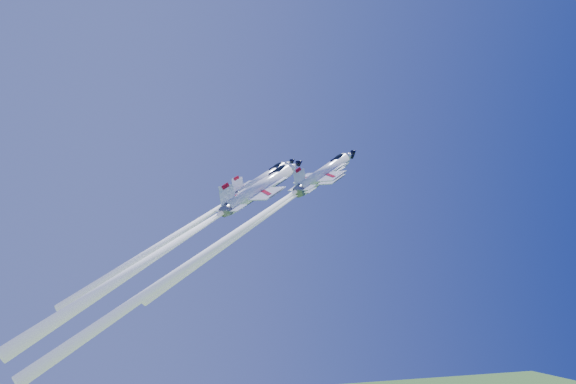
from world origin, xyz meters
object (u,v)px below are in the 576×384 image
object	(u,v)px
jet_lead	(269,213)
jet_right	(229,237)
jet_left	(199,220)
jet_slot	(185,236)

from	to	relation	value
jet_lead	jet_right	bearing A→B (deg)	-60.22
jet_left	jet_slot	bearing A→B (deg)	-46.47
jet_right	jet_slot	bearing A→B (deg)	-168.22
jet_lead	jet_right	world-z (taller)	jet_lead
jet_left	jet_right	distance (m)	14.28
jet_right	jet_lead	bearing A→B (deg)	119.78
jet_left	jet_slot	xyz separation A→B (m)	(-3.40, -6.98, -2.79)
jet_lead	jet_right	xyz separation A→B (m)	(-9.13, -11.01, -4.25)
jet_left	jet_right	xyz separation A→B (m)	(0.97, -13.90, -3.15)
jet_left	jet_right	size ratio (longest dim) A/B	0.82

